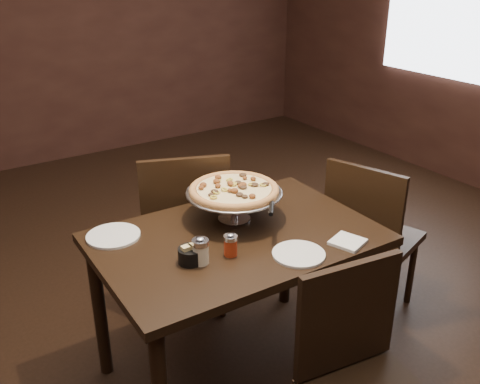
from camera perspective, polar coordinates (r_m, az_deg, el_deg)
room at (r=2.19m, az=1.27°, el=10.96°), size 6.04×7.04×2.84m
dining_table at (r=2.41m, az=-0.33°, el=-6.71°), size 1.24×0.84×0.76m
pizza_stand at (r=2.43m, az=-0.65°, el=0.20°), size 0.44×0.44×0.18m
parmesan_shaker at (r=2.14m, az=-4.23°, el=-6.28°), size 0.07×0.07×0.12m
pepper_flake_shaker at (r=2.19m, az=-1.01°, el=-5.66°), size 0.06×0.06×0.10m
packet_caddy at (r=2.16m, az=-5.29°, el=-6.67°), size 0.10×0.10×0.08m
napkin_stack at (r=2.34m, az=11.41°, el=-5.23°), size 0.16×0.16×0.01m
plate_left at (r=2.41m, az=-13.36°, el=-4.56°), size 0.23×0.23×0.01m
plate_near at (r=2.22m, az=6.28°, el=-6.59°), size 0.22×0.22×0.01m
serving_spatula at (r=2.27m, az=3.36°, el=-1.80°), size 0.16×0.16×0.02m
chair_far at (r=2.93m, az=-5.96°, el=-3.72°), size 0.59×0.59×0.98m
chair_near at (r=2.09m, az=12.99°, el=-18.76°), size 0.48×0.48×0.91m
chair_side at (r=3.00m, az=13.63°, el=-4.31°), size 0.55×0.55×0.93m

